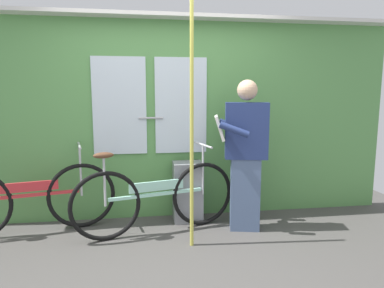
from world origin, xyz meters
The scene contains 7 objects.
ground_plane centered at (0.00, 0.00, -0.02)m, with size 6.40×3.82×0.04m, color #474442.
train_door_wall centered at (-0.01, 1.10, 1.21)m, with size 5.40×0.28×2.33m.
bicycle_near_door centered at (-0.17, 0.59, 0.38)m, with size 1.73×0.59×0.92m.
bicycle_leaning_behind centered at (-1.48, 0.73, 0.38)m, with size 1.71×0.54×0.93m.
passenger_reading_newspaper centered at (0.77, 0.54, 0.85)m, with size 0.60×0.52×1.61m.
trash_bin_by_wall centered at (0.20, 0.89, 0.34)m, with size 0.33×0.28×0.69m, color gray.
handrail_pole centered at (0.15, 0.22, 1.14)m, with size 0.04×0.04×2.29m, color #C6C14C.
Camera 1 is at (-0.30, -2.89, 1.47)m, focal length 31.85 mm.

